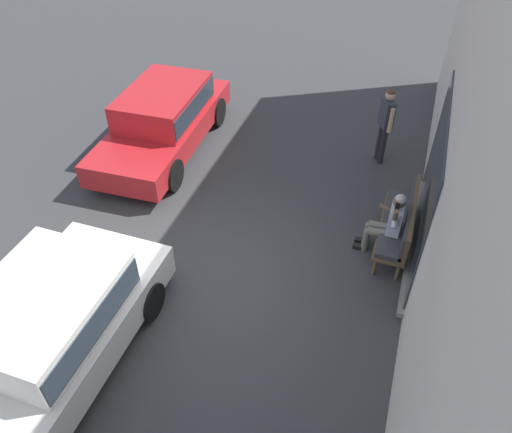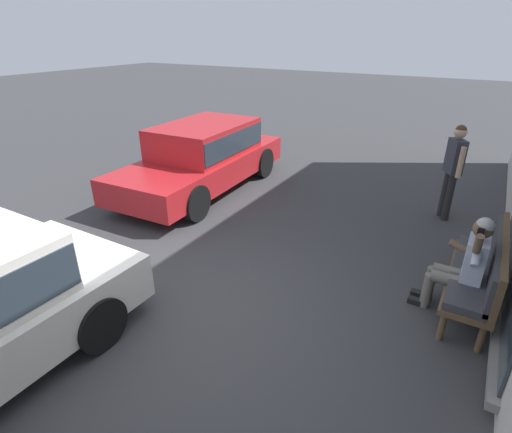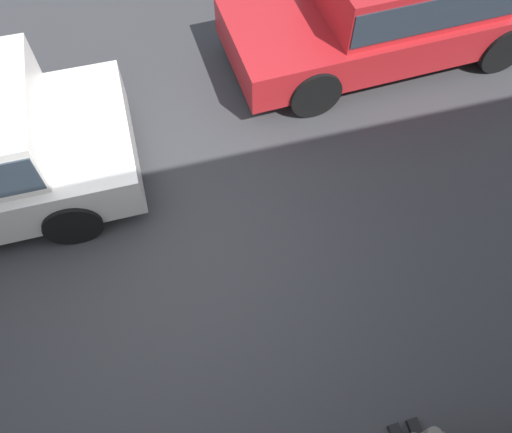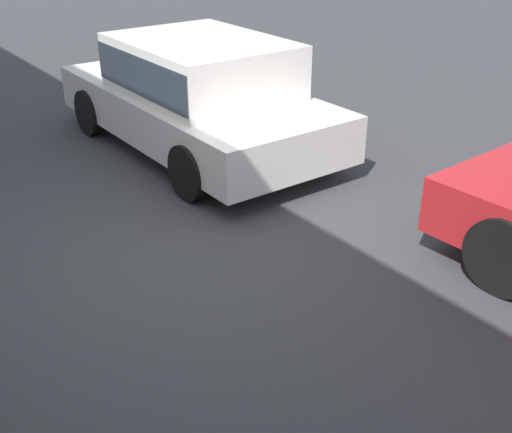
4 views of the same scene
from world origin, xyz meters
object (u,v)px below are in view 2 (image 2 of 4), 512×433
Objects in this scene: pedestrian_standing at (453,165)px; person_on_phone at (464,264)px; parked_car_near at (203,154)px; bench at (483,269)px.

person_on_phone is at bearing 9.88° from pedestrian_standing.
pedestrian_standing reaches higher than person_on_phone.
bench is at bearing 73.69° from parked_car_near.
parked_car_near reaches higher than bench.
pedestrian_standing is at bearing -170.12° from person_on_phone.
person_on_phone is at bearing -42.33° from bench.
pedestrian_standing reaches higher than parked_car_near.
pedestrian_standing is at bearing 102.16° from parked_car_near.
pedestrian_standing is (-1.02, 4.76, 0.25)m from parked_car_near.
person_on_phone is at bearing 70.66° from parked_car_near.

